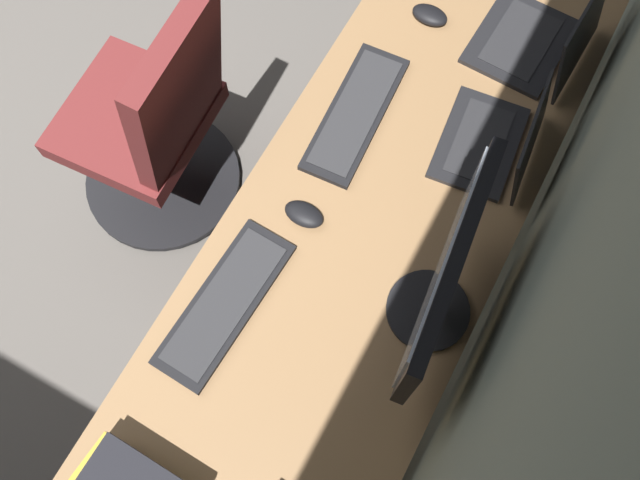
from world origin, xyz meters
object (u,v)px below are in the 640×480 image
mouse_spare (304,214)px  office_chair (156,129)px  mouse_main (430,15)px  laptop_center (499,141)px  laptop_left (544,39)px  monitor_primary (443,279)px  keyboard_main (225,303)px  keyboard_spare (355,113)px

mouse_spare → office_chair: size_ratio=0.11×
office_chair → mouse_main: bearing=132.0°
laptop_center → mouse_main: (-0.30, -0.33, -0.03)m
laptop_left → laptop_center: 0.34m
monitor_primary → laptop_left: (-0.81, -0.05, -0.19)m
keyboard_main → keyboard_spare: same height
laptop_left → laptop_center: (0.34, 0.02, -0.01)m
keyboard_spare → mouse_main: bearing=174.2°
monitor_primary → laptop_left: monitor_primary is taller
keyboard_main → keyboard_spare: 0.61m
mouse_main → mouse_spare: 0.70m
keyboard_main → office_chair: office_chair is taller
monitor_primary → keyboard_main: (0.22, -0.43, -0.23)m
keyboard_main → mouse_main: mouse_main is taller
mouse_spare → laptop_left: bearing=156.1°
laptop_center → mouse_spare: laptop_center is taller
laptop_left → office_chair: size_ratio=0.31×
laptop_center → keyboard_spare: 0.38m
laptop_left → mouse_main: size_ratio=2.93×
laptop_left → office_chair: 1.16m
mouse_main → monitor_primary: bearing=24.9°
laptop_center → office_chair: size_ratio=0.32×
monitor_primary → mouse_main: bearing=-155.1°
laptop_center → mouse_main: bearing=-131.9°
laptop_left → keyboard_main: size_ratio=0.71×
monitor_primary → keyboard_spare: size_ratio=1.17×
monitor_primary → keyboard_main: bearing=-63.1°
keyboard_main → office_chair: bearing=-127.9°
laptop_left → laptop_center: size_ratio=0.98×
laptop_center → keyboard_main: size_ratio=0.73×
mouse_main → mouse_spare: size_ratio=1.00×
keyboard_main → mouse_main: bearing=175.9°
laptop_center → keyboard_spare: laptop_center is taller
keyboard_spare → laptop_center: bearing=102.5°
mouse_spare → mouse_main: bearing=178.7°
mouse_main → laptop_left: bearing=97.8°
keyboard_main → office_chair: size_ratio=0.44×
mouse_main → keyboard_spare: bearing=-5.8°
keyboard_spare → office_chair: office_chair is taller
keyboard_spare → office_chair: (0.18, -0.58, -0.28)m
monitor_primary → office_chair: (-0.21, -0.98, -0.52)m
laptop_left → keyboard_main: (1.03, -0.38, -0.05)m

